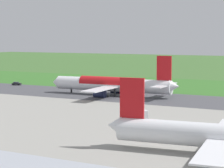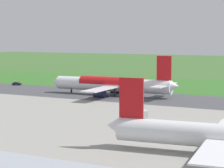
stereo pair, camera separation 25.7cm
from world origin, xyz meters
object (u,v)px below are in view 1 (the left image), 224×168
service_car_followme (17,84)px  no_stopping_sign (167,82)px  airliner_main (113,84)px  service_truck_baggage (138,115)px  traffic_cone_orange (146,86)px

service_car_followme → no_stopping_sign: (-63.01, -32.05, 0.76)m
airliner_main → service_truck_baggage: 52.95m
no_stopping_sign → traffic_cone_orange: no_stopping_sign is taller
airliner_main → service_truck_baggage: size_ratio=9.16×
service_truck_baggage → no_stopping_sign: 91.13m
airliner_main → service_car_followme: 59.08m
airliner_main → traffic_cone_orange: size_ratio=98.36×
service_car_followme → no_stopping_sign: bearing=-153.0°
airliner_main → traffic_cone_orange: 37.09m
traffic_cone_orange → airliner_main: bearing=92.9°
service_car_followme → traffic_cone_orange: (-55.85, -24.55, -0.57)m
service_car_followme → no_stopping_sign: size_ratio=1.68×
service_car_followme → airliner_main: bearing=168.0°
no_stopping_sign → airliner_main: bearing=83.2°
airliner_main → no_stopping_sign: airliner_main is taller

